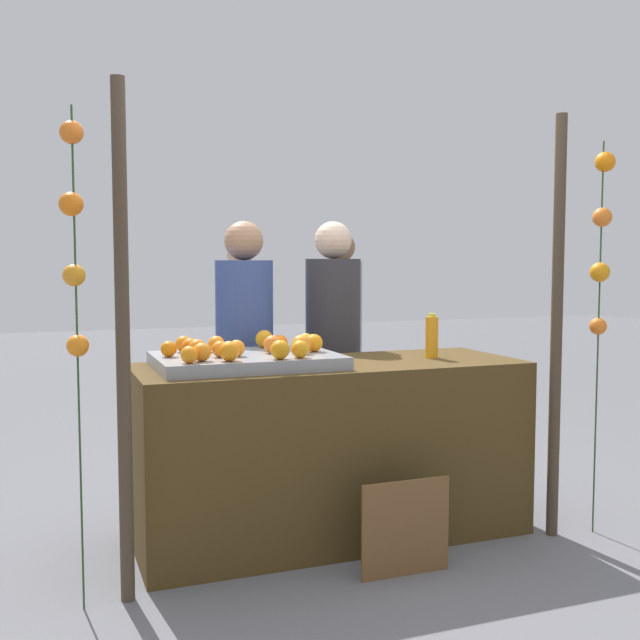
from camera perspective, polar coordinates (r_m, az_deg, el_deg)
The scene contains 31 objects.
ground_plane at distance 3.90m, azimuth 0.81°, elevation -15.90°, with size 24.00×24.00×0.00m, color slate.
stall_counter at distance 3.77m, azimuth 0.82°, elevation -9.76°, with size 1.90×0.71×0.86m, color #4C3819.
orange_tray at distance 3.57m, azimuth -5.59°, elevation -3.08°, with size 0.85×0.59×0.06m, color gray.
orange_0 at distance 3.40m, azimuth -1.52°, elevation -2.22°, with size 0.08×0.08×0.08m, color orange.
orange_1 at distance 3.55m, azimuth -1.42°, elevation -1.86°, with size 0.09×0.09×0.09m, color orange.
orange_2 at distance 3.67m, azimuth -3.07°, elevation -1.74°, with size 0.08×0.08×0.08m, color orange.
orange_3 at distance 3.46m, azimuth -9.29°, elevation -2.13°, with size 0.08×0.08×0.08m, color orange.
orange_4 at distance 3.81m, azimuth -4.24°, elevation -1.44°, with size 0.09×0.09×0.09m, color orange.
orange_5 at distance 3.63m, azimuth -0.47°, elevation -1.74°, with size 0.09×0.09×0.09m, color orange.
orange_6 at distance 3.33m, azimuth -8.94°, elevation -2.41°, with size 0.08×0.08×0.08m, color orange.
orange_7 at distance 3.55m, azimuth -9.80°, elevation -2.01°, with size 0.08×0.08×0.08m, color orange.
orange_8 at distance 3.36m, azimuth -3.05°, elevation -2.26°, with size 0.09×0.09×0.09m, color orange.
orange_9 at distance 3.51m, azimuth -11.39°, elevation -2.16°, with size 0.07×0.07×0.07m, color orange.
orange_10 at distance 3.58m, azimuth -3.65°, elevation -1.85°, with size 0.09×0.09×0.09m, color orange.
orange_11 at distance 3.46m, azimuth -7.56°, elevation -2.19°, with size 0.08×0.08×0.08m, color orange.
orange_12 at distance 3.27m, azimuth -9.88°, elevation -2.61°, with size 0.08×0.08×0.08m, color orange.
orange_13 at distance 3.75m, azimuth -1.07°, elevation -1.61°, with size 0.08×0.08×0.08m, color orange.
orange_14 at distance 3.68m, azimuth -10.29°, elevation -1.80°, with size 0.08×0.08×0.08m, color orange.
orange_15 at distance 3.66m, azimuth -7.85°, elevation -1.81°, with size 0.08×0.08×0.08m, color orange.
orange_16 at distance 3.32m, azimuth -6.87°, elevation -2.35°, with size 0.09×0.09×0.09m, color orange.
orange_17 at distance 3.48m, azimuth -6.33°, elevation -2.14°, with size 0.08×0.08×0.08m, color orange.
juice_bottle at distance 3.91m, azimuth 8.47°, elevation -1.27°, with size 0.07×0.07×0.23m.
chalkboard_sign at distance 3.39m, azimuth 6.44°, elevation -15.45°, with size 0.41×0.03×0.43m.
vendor_left at distance 4.18m, azimuth -5.71°, elevation -4.15°, with size 0.32×0.32×1.58m.
vendor_right at distance 4.38m, azimuth 0.98°, elevation -3.67°, with size 0.32×0.32×1.59m.
crowd_person_0 at distance 6.06m, azimuth -6.04°, elevation -1.76°, with size 0.30×0.30×1.51m.
crowd_person_1 at distance 5.50m, azimuth 1.56°, elevation -2.11°, with size 0.31×0.31×1.57m.
canopy_post_left at distance 3.04m, azimuth -14.70°, elevation -1.84°, with size 0.06×0.06×2.06m, color #473828.
canopy_post_right at distance 3.85m, azimuth 17.48°, elevation -0.61°, with size 0.06×0.06×2.06m, color #473828.
garland_strand_left at distance 2.99m, azimuth -18.16°, elevation 5.76°, with size 0.10×0.10×1.94m.
garland_strand_right at distance 3.93m, azimuth 20.54°, elevation 5.65°, with size 0.11×0.10×1.94m.
Camera 1 is at (-1.34, -3.40, 1.36)m, focal length 42.26 mm.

